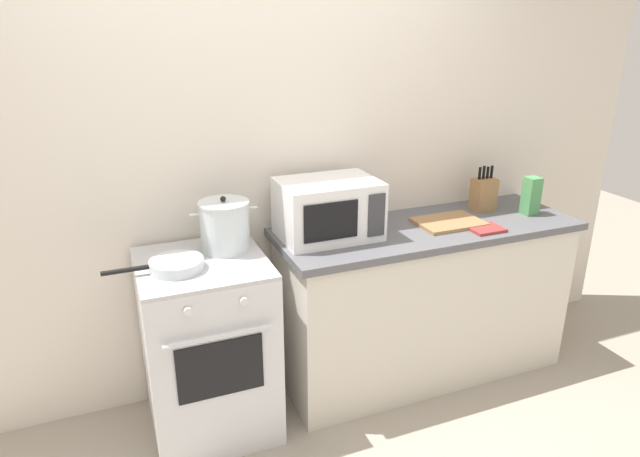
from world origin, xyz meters
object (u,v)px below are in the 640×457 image
(cutting_board, at_px, (449,222))
(pasta_box, at_px, (531,196))
(microwave, at_px, (328,209))
(knife_block, at_px, (484,194))
(stove, at_px, (208,346))
(frying_pan, at_px, (175,265))
(oven_mitt, at_px, (486,229))
(stock_pot, at_px, (225,226))

(cutting_board, distance_m, pasta_box, 0.54)
(microwave, bearing_deg, knife_block, 3.47)
(stove, xyz_separation_m, cutting_board, (1.37, 0.00, 0.47))
(stove, xyz_separation_m, microwave, (0.68, 0.08, 0.61))
(frying_pan, xyz_separation_m, oven_mitt, (1.62, -0.11, -0.02))
(stove, height_order, knife_block, knife_block)
(pasta_box, bearing_deg, knife_block, 139.81)
(stove, height_order, oven_mitt, oven_mitt)
(oven_mitt, bearing_deg, stock_pot, 169.24)
(frying_pan, height_order, cutting_board, frying_pan)
(frying_pan, distance_m, microwave, 0.82)
(oven_mitt, bearing_deg, stove, 173.94)
(stock_pot, bearing_deg, oven_mitt, -10.76)
(stove, relative_size, pasta_box, 4.18)
(cutting_board, xyz_separation_m, pasta_box, (0.53, -0.03, 0.10))
(microwave, relative_size, knife_block, 1.88)
(stock_pot, xyz_separation_m, knife_block, (1.56, 0.04, -0.03))
(stock_pot, relative_size, frying_pan, 0.74)
(pasta_box, relative_size, oven_mitt, 1.22)
(cutting_board, relative_size, pasta_box, 1.64)
(knife_block, bearing_deg, frying_pan, -173.91)
(stock_pot, relative_size, cutting_board, 0.91)
(cutting_board, bearing_deg, stock_pot, 175.45)
(stove, relative_size, frying_pan, 2.08)
(oven_mitt, bearing_deg, pasta_box, 17.92)
(stock_pot, xyz_separation_m, oven_mitt, (1.35, -0.26, -0.12))
(stove, distance_m, oven_mitt, 1.58)
(cutting_board, bearing_deg, pasta_box, -3.23)
(stock_pot, bearing_deg, microwave, -2.09)
(stove, xyz_separation_m, knife_block, (1.70, 0.14, 0.56))
(stock_pot, height_order, pasta_box, stock_pot)
(stove, relative_size, oven_mitt, 5.11)
(frying_pan, bearing_deg, knife_block, 6.09)
(microwave, height_order, oven_mitt, microwave)
(knife_block, height_order, pasta_box, knife_block)
(oven_mitt, bearing_deg, frying_pan, 176.28)
(frying_pan, bearing_deg, pasta_box, 0.70)
(cutting_board, distance_m, oven_mitt, 0.21)
(frying_pan, relative_size, oven_mitt, 2.46)
(microwave, bearing_deg, stock_pot, 177.91)
(stove, distance_m, microwave, 0.91)
(stock_pot, bearing_deg, knife_block, 1.57)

